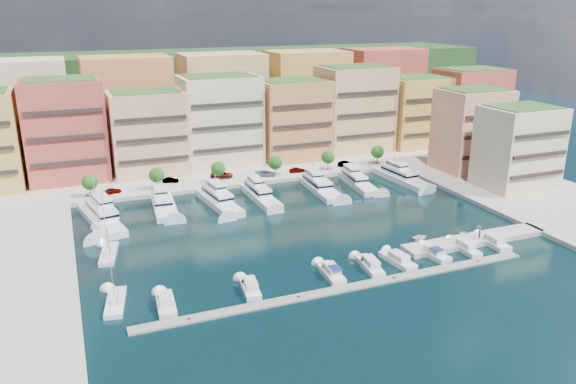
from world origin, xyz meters
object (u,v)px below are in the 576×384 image
Objects in this scene: cruiser_4 at (331,273)px; cruiser_6 at (398,260)px; yacht_2 at (218,199)px; lamppost_3 at (312,164)px; car_1 at (171,180)px; tree_1 at (156,175)px; car_2 at (222,175)px; cruiser_8 at (465,248)px; cruiser_9 at (493,242)px; tree_2 at (218,169)px; car_0 at (112,191)px; car_3 at (266,173)px; tender_1 at (442,238)px; tree_4 at (328,157)px; car_5 at (346,164)px; sailboat_2 at (100,235)px; cruiser_7 at (433,254)px; yacht_6 at (401,177)px; sailboat_0 at (116,303)px; lamppost_4 at (369,158)px; lamppost_2 at (250,171)px; yacht_3 at (259,194)px; tender_3 at (479,227)px; cruiser_5 at (370,266)px; cruiser_0 at (166,304)px; lamppost_1 at (182,179)px; person_1 at (479,234)px; yacht_0 at (101,216)px; cruiser_2 at (250,288)px; tree_0 at (90,182)px; tree_3 at (275,163)px; yacht_4 at (320,187)px; yacht_5 at (357,181)px; lamppost_0 at (108,187)px; tender_2 at (468,234)px; tender_0 at (420,237)px; sailboat_1 at (109,254)px.

cruiser_4 reaches higher than cruiser_6.
yacht_2 is 2.47× the size of cruiser_4.
lamppost_3 is 0.99× the size of car_1.
tree_1 reaches higher than car_2.
cruiser_8 is 7.00m from cruiser_9.
cruiser_6 is at bearing -180.00° from cruiser_8.
car_0 is at bearing 178.26° from tree_2.
tender_1 is at bearing -147.05° from car_3.
tree_4 reaches higher than car_5.
cruiser_7 is at bearing -30.32° from sailboat_2.
sailboat_0 is at bearing -152.98° from yacht_6.
cruiser_7 is at bearing -154.72° from car_3.
lamppost_2 is at bearing 180.00° from lamppost_4.
yacht_3 reaches higher than car_2.
tree_2 is 66.49m from tender_3.
tender_3 is at bearing 11.86° from cruiser_4.
cruiser_5 is 1.12× the size of cruiser_7.
lamppost_2 is 59.61m from tender_3.
cruiser_8 is (57.84, -0.00, -0.00)m from cruiser_0.
lamppost_1 reaches higher than cruiser_0.
cruiser_0 and cruiser_9 have the same top height.
yacht_3 is at bearing -88.92° from person_1.
yacht_0 reaches higher than cruiser_6.
cruiser_2 is 61.17m from car_0.
tree_0 is 0.24× the size of yacht_0.
tree_3 is at bearing 0.00° from tree_2.
yacht_6 reaches higher than car_2.
yacht_4 is (38.97, -13.81, -3.65)m from tree_1.
tree_2 is 59.17m from cruiser_2.
tree_3 reaches higher than yacht_5.
lamppost_3 is 24.91m from car_2.
cruiser_9 is (50.41, -55.79, -3.28)m from lamppost_1.
lamppost_2 is at bearing 59.83° from cruiser_0.
lamppost_3 is at bearing 125.48° from car_5.
cruiser_2 is at bearing -72.56° from lamppost_0.
lamppost_1 is 0.69× the size of car_2.
tree_4 reaches higher than yacht_5.
car_2 reaches higher than tender_2.
person_1 is at bearing -144.77° from car_0.
car_2 is at bearing 99.47° from cruiser_5.
yacht_0 is 69.20m from tender_0.
lamppost_1 is 61.57m from tender_0.
lamppost_4 is at bearing -15.32° from tender_1.
yacht_5 reaches higher than tender_1.
tender_3 is 0.42× the size of tender_2.
cruiser_7 is at bearing -107.81° from lamppost_4.
car_2 is at bearing 49.68° from sailboat_1.
tree_1 is 0.24× the size of yacht_0.
car_3 is (-19.98, 58.75, 1.28)m from cruiser_8.
lamppost_2 reaches higher than tender_2.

